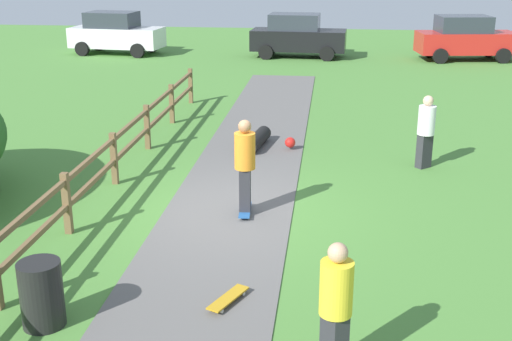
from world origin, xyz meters
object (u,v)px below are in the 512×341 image
bystander_yellow (336,303)px  parked_car_red (465,38)px  bystander_white (426,129)px  skater_fallen (260,140)px  parked_car_white (116,33)px  trash_bin (42,294)px  skater_riding (245,162)px  skateboard_loose (228,298)px  parked_car_black (297,36)px

bystander_yellow → parked_car_red: size_ratio=0.37×
bystander_white → skater_fallen: bearing=163.9°
parked_car_red → parked_car_white: same height
trash_bin → skater_riding: 4.64m
bystander_white → skater_riding: bearing=-138.4°
parked_car_red → skater_riding: bearing=-111.1°
trash_bin → skateboard_loose: size_ratio=1.11×
trash_bin → parked_car_red: bearing=67.7°
skateboard_loose → parked_car_black: (-0.27, 22.12, 0.87)m
bystander_yellow → parked_car_white: parked_car_white is taller
skateboard_loose → parked_car_red: 23.23m
parked_car_red → parked_car_black: bearing=179.9°
skater_riding → bystander_yellow: (1.64, -4.67, -0.12)m
parked_car_red → bystander_white: bearing=-103.1°
skater_fallen → parked_car_black: size_ratio=0.34×
trash_bin → bystander_yellow: (3.77, -0.59, 0.45)m
skater_riding → skateboard_loose: skater_riding is taller
skater_riding → skater_fallen: (-0.20, 4.33, -0.82)m
trash_bin → parked_car_red: 24.77m
parked_car_black → parked_car_white: (-8.41, 0.00, 0.00)m
bystander_white → bystander_yellow: bystander_white is taller
bystander_white → parked_car_red: 16.03m
skateboard_loose → bystander_yellow: bearing=-43.9°
skater_riding → parked_car_black: (-0.08, 18.85, -0.06)m
trash_bin → skater_riding: (2.13, 4.08, 0.57)m
bystander_white → parked_car_white: parked_car_white is taller
skater_fallen → parked_car_red: 16.34m
bystander_white → skateboard_loose: bearing=-117.9°
parked_car_white → skateboard_loose: bearing=-68.6°
trash_bin → bystander_white: bystander_white is taller
skateboard_loose → skater_riding: bearing=93.3°
skater_fallen → bystander_white: bystander_white is taller
bystander_yellow → parked_car_black: parked_car_black is taller
trash_bin → skater_riding: bearing=62.5°
trash_bin → bystander_yellow: 3.85m
bystander_yellow → parked_car_black: bearing=94.2°
bystander_white → bystander_yellow: bearing=-104.1°
trash_bin → parked_car_white: parked_car_white is taller
trash_bin → parked_car_red: (9.39, 22.92, 0.51)m
bystander_yellow → parked_car_white: bearing=113.3°
bystander_white → parked_car_red: bearing=76.9°
parked_car_black → skateboard_loose: bearing=-89.3°
trash_bin → parked_car_black: (2.05, 22.93, 0.51)m
skateboard_loose → bystander_white: bystander_white is taller
skateboard_loose → bystander_yellow: bystander_yellow is taller
trash_bin → skater_riding: skater_riding is taller
skater_riding → parked_car_red: 20.19m
parked_car_black → parked_car_red: bearing=-0.1°
skater_riding → parked_car_black: 18.85m
skateboard_loose → skater_fallen: bearing=92.9°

